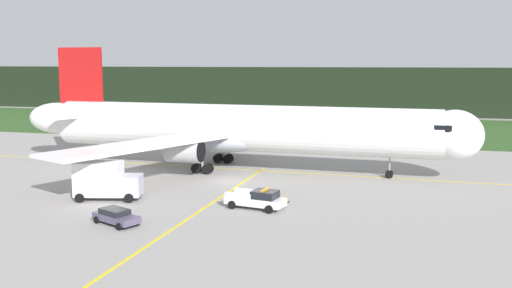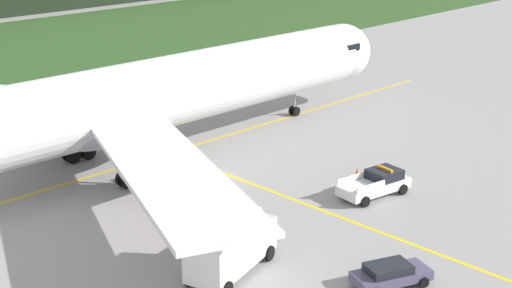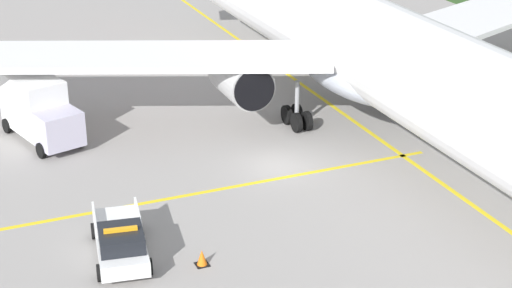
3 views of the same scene
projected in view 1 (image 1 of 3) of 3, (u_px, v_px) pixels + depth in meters
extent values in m
plane|color=gray|center=(229.00, 182.00, 63.12)|extent=(320.00, 320.00, 0.00)
cube|color=#2C4F21|center=(313.00, 127.00, 115.79)|extent=(320.00, 47.97, 0.04)
cube|color=black|center=(334.00, 91.00, 144.42)|extent=(288.00, 5.16, 11.94)
cube|color=yellow|center=(239.00, 169.00, 70.27)|extent=(77.36, 1.82, 0.01)
cube|color=yellow|center=(205.00, 208.00, 51.82)|extent=(1.08, 39.77, 0.01)
cylinder|color=white|center=(239.00, 128.00, 69.50)|extent=(48.46, 6.67, 5.72)
ellipsoid|color=white|center=(455.00, 135.00, 62.33)|extent=(6.40, 5.84, 5.72)
ellipsoid|color=white|center=(59.00, 118.00, 76.77)|extent=(9.23, 4.47, 4.29)
ellipsoid|color=#ABB1BE|center=(221.00, 140.00, 70.41)|extent=(12.30, 6.24, 3.14)
cube|color=black|center=(442.00, 126.00, 62.57)|extent=(1.91, 5.47, 0.70)
cube|color=white|center=(220.00, 122.00, 83.23)|extent=(13.16, 22.82, 0.35)
cylinder|color=#B4B4B4|center=(226.00, 135.00, 77.67)|extent=(4.14, 2.78, 2.70)
cylinder|color=black|center=(240.00, 136.00, 77.08)|extent=(0.17, 2.49, 2.49)
cube|color=white|center=(141.00, 145.00, 59.91)|extent=(13.89, 22.69, 0.35)
cylinder|color=#B4B4B4|center=(184.00, 151.00, 64.33)|extent=(4.14, 2.78, 2.70)
cylinder|color=black|center=(201.00, 151.00, 63.74)|extent=(0.17, 2.49, 2.49)
cube|color=#B21413|center=(81.00, 81.00, 74.99)|extent=(6.43, 0.57, 8.85)
cube|color=white|center=(94.00, 112.00, 79.17)|extent=(4.81, 7.29, 0.28)
cube|color=white|center=(63.00, 117.00, 72.43)|extent=(5.02, 7.32, 0.28)
cylinder|color=gray|center=(390.00, 164.00, 64.82)|extent=(0.20, 0.20, 2.40)
cylinder|color=black|center=(389.00, 174.00, 65.24)|extent=(0.90, 0.24, 0.90)
cylinder|color=black|center=(389.00, 175.00, 64.75)|extent=(0.90, 0.24, 0.90)
cylinder|color=gray|center=(223.00, 150.00, 74.49)|extent=(0.28, 0.28, 2.40)
cylinder|color=black|center=(227.00, 159.00, 74.14)|extent=(1.21, 0.32, 1.20)
cylinder|color=black|center=(229.00, 158.00, 74.80)|extent=(1.21, 0.32, 1.20)
cylinder|color=black|center=(218.00, 159.00, 74.54)|extent=(1.21, 0.32, 1.20)
cylinder|color=black|center=(219.00, 158.00, 75.20)|extent=(1.21, 0.32, 1.20)
cylinder|color=gray|center=(202.00, 159.00, 67.45)|extent=(0.28, 0.28, 2.40)
cylinder|color=black|center=(209.00, 168.00, 67.76)|extent=(1.21, 0.32, 1.20)
cylinder|color=black|center=(207.00, 169.00, 67.09)|extent=(1.21, 0.32, 1.20)
cylinder|color=black|center=(198.00, 168.00, 68.15)|extent=(1.21, 0.32, 1.20)
cylinder|color=black|center=(196.00, 169.00, 67.49)|extent=(1.21, 0.32, 1.20)
cube|color=white|center=(255.00, 201.00, 51.45)|extent=(5.76, 3.01, 0.70)
cube|color=black|center=(265.00, 194.00, 50.93)|extent=(2.49, 2.26, 0.70)
cube|color=white|center=(247.00, 191.00, 52.81)|extent=(2.61, 0.56, 0.45)
cube|color=white|center=(238.00, 195.00, 51.05)|extent=(2.61, 0.56, 0.45)
cube|color=orange|center=(265.00, 190.00, 50.86)|extent=(0.45, 1.46, 0.16)
cylinder|color=black|center=(278.00, 204.00, 51.65)|extent=(0.79, 0.37, 0.76)
cylinder|color=black|center=(269.00, 209.00, 49.76)|extent=(0.79, 0.37, 0.76)
cylinder|color=black|center=(242.00, 200.00, 53.24)|extent=(0.79, 0.37, 0.76)
cylinder|color=black|center=(232.00, 205.00, 51.36)|extent=(0.79, 0.37, 0.76)
cube|color=silver|center=(131.00, 185.00, 54.61)|extent=(2.44, 2.80, 2.00)
cube|color=white|center=(99.00, 179.00, 54.57)|extent=(4.91, 3.44, 3.29)
cylinder|color=#99999E|center=(109.00, 196.00, 54.80)|extent=(0.77, 0.29, 1.04)
cylinder|color=#99999E|center=(90.00, 196.00, 54.83)|extent=(0.77, 0.29, 1.04)
cylinder|color=black|center=(135.00, 192.00, 55.94)|extent=(0.94, 0.48, 0.90)
cylinder|color=black|center=(129.00, 198.00, 53.57)|extent=(0.94, 0.48, 0.90)
cylinder|color=black|center=(87.00, 192.00, 56.02)|extent=(0.94, 0.48, 0.90)
cylinder|color=black|center=(80.00, 198.00, 53.64)|extent=(0.94, 0.48, 0.90)
cube|color=#4F4761|center=(116.00, 218.00, 46.44)|extent=(4.68, 3.38, 0.55)
cube|color=black|center=(115.00, 211.00, 46.51)|extent=(2.85, 2.41, 0.45)
cylinder|color=black|center=(137.00, 222.00, 46.22)|extent=(0.62, 0.41, 0.60)
cylinder|color=black|center=(119.00, 227.00, 44.84)|extent=(0.62, 0.41, 0.60)
cylinder|color=black|center=(114.00, 215.00, 48.13)|extent=(0.62, 0.41, 0.60)
cylinder|color=black|center=(96.00, 220.00, 46.75)|extent=(0.62, 0.41, 0.60)
cube|color=black|center=(286.00, 202.00, 53.88)|extent=(0.59, 0.59, 0.03)
cone|color=orange|center=(286.00, 198.00, 53.83)|extent=(0.45, 0.45, 0.71)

